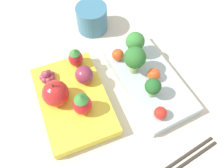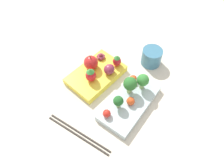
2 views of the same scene
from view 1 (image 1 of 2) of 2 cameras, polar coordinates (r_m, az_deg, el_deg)
The scene contains 15 objects.
ground_plane at distance 0.50m, azimuth 0.75°, elevation -2.50°, with size 4.00×4.00×0.00m, color beige.
bento_box_savoury at distance 0.51m, azimuth 8.27°, elevation 0.95°, with size 0.22×0.12×0.02m.
bento_box_fruit at distance 0.48m, azimuth -8.72°, elevation -3.85°, with size 0.19×0.13×0.02m.
broccoli_floret_0 at distance 0.45m, azimuth 9.33°, elevation -0.65°, with size 0.03×0.03×0.05m.
broccoli_floret_1 at distance 0.47m, azimuth 5.27°, elevation 5.84°, with size 0.04×0.04×0.06m.
broccoli_floret_2 at distance 0.50m, azimuth 5.32°, elevation 9.50°, with size 0.04×0.04×0.06m.
cherry_tomato_0 at distance 0.51m, azimuth 1.34°, elevation 6.71°, with size 0.02×0.02×0.02m.
cherry_tomato_1 at distance 0.49m, azimuth 9.55°, elevation 2.16°, with size 0.03×0.03×0.03m.
cherry_tomato_2 at distance 0.45m, azimuth 11.02°, elevation -6.53°, with size 0.02×0.02×0.02m.
apple at distance 0.45m, azimuth -12.77°, elevation -2.10°, with size 0.05×0.05×0.06m.
strawberry_0 at distance 0.44m, azimuth -6.86°, elevation -4.50°, with size 0.03×0.03×0.05m.
strawberry_1 at distance 0.50m, azimuth -8.33°, elevation 6.01°, with size 0.03×0.03×0.04m.
plum at distance 0.48m, azimuth -6.38°, elevation 2.09°, with size 0.04×0.03×0.03m.
grape_cluster at distance 0.50m, azimuth -14.57°, elevation 1.70°, with size 0.03×0.03×0.02m.
drinking_cup at distance 0.59m, azimuth -4.61°, elevation 14.75°, with size 0.07×0.07×0.06m.
Camera 1 is at (0.22, -0.10, 0.43)m, focal length 40.00 mm.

